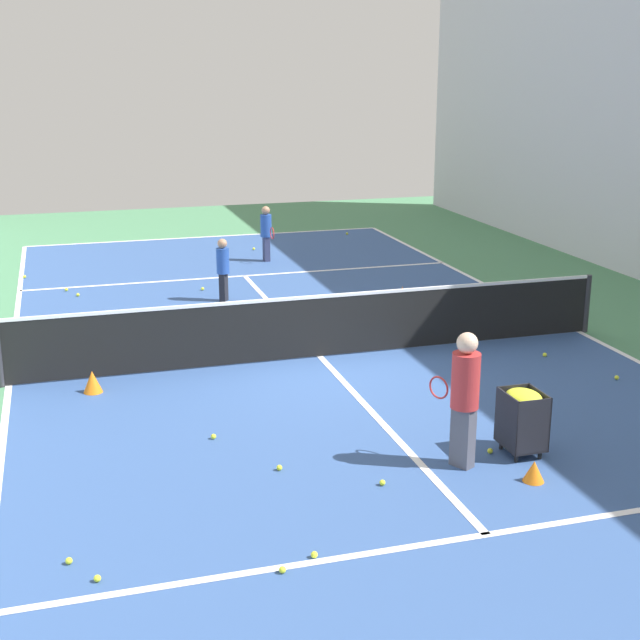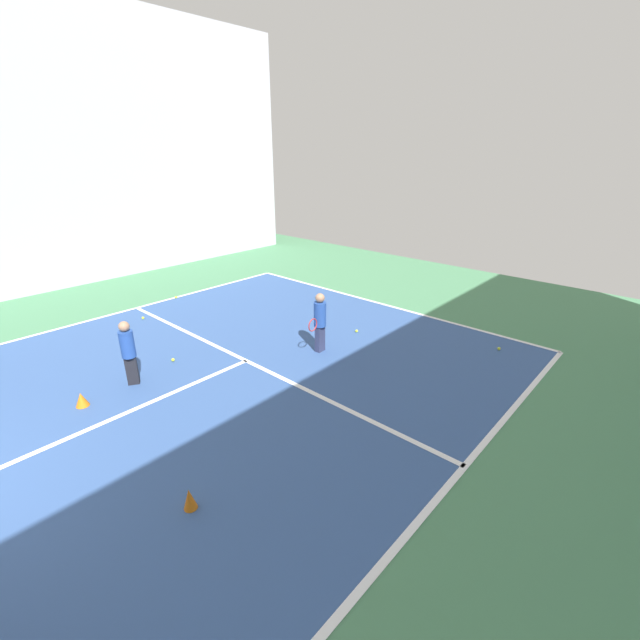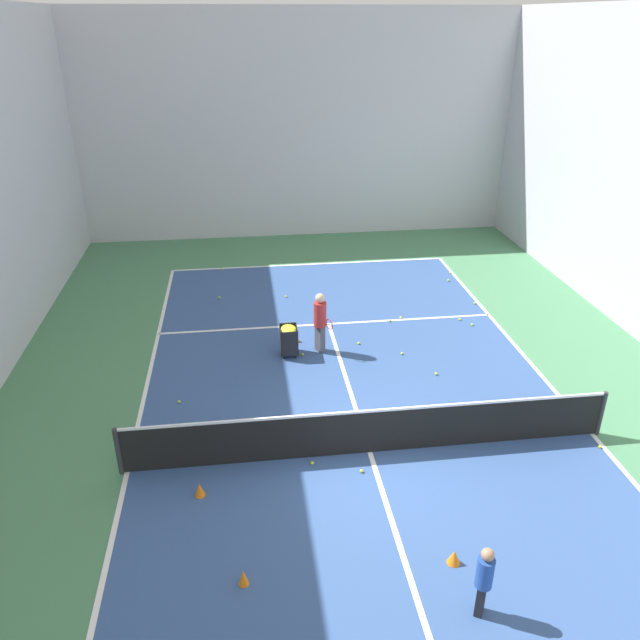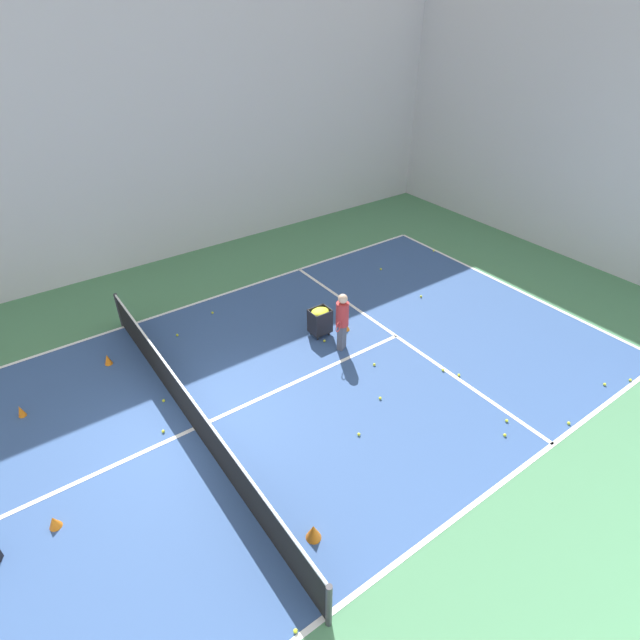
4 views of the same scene
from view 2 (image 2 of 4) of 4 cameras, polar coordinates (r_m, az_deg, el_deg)
name	(u,v)px [view 2 (image 2 of 4)]	position (r m, az deg, el deg)	size (l,w,h in m)	color
line_baseline_near	(379,303)	(12.46, 7.83, 2.26)	(9.63, 0.10, 0.00)	white
line_service_near	(246,361)	(9.15, -9.82, -5.37)	(9.63, 0.10, 0.00)	white
player_near_baseline	(320,319)	(9.14, -0.03, 0.16)	(0.29, 0.59, 1.33)	#2D3351
child_midcourt	(128,349)	(8.62, -24.22, -3.53)	(0.35, 0.35, 1.27)	black
training_cone_0	(81,399)	(8.54, -29.21, -9.23)	(0.22, 0.22, 0.25)	orange
training_cone_4	(190,499)	(5.91, -16.99, -21.85)	(0.17, 0.17, 0.29)	orange
tennis_ball_3	(176,297)	(13.44, -18.63, 2.90)	(0.07, 0.07, 0.07)	yellow
tennis_ball_6	(499,349)	(10.27, 22.76, -3.53)	(0.07, 0.07, 0.07)	yellow
tennis_ball_13	(357,331)	(10.40, 4.90, -1.47)	(0.07, 0.07, 0.07)	yellow
tennis_ball_17	(173,360)	(9.50, -19.01, -5.04)	(0.07, 0.07, 0.07)	yellow
tennis_ball_20	(143,318)	(12.08, -22.53, 0.26)	(0.07, 0.07, 0.07)	yellow
tennis_ball_24	(128,326)	(11.71, -24.27, -0.69)	(0.07, 0.07, 0.07)	yellow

